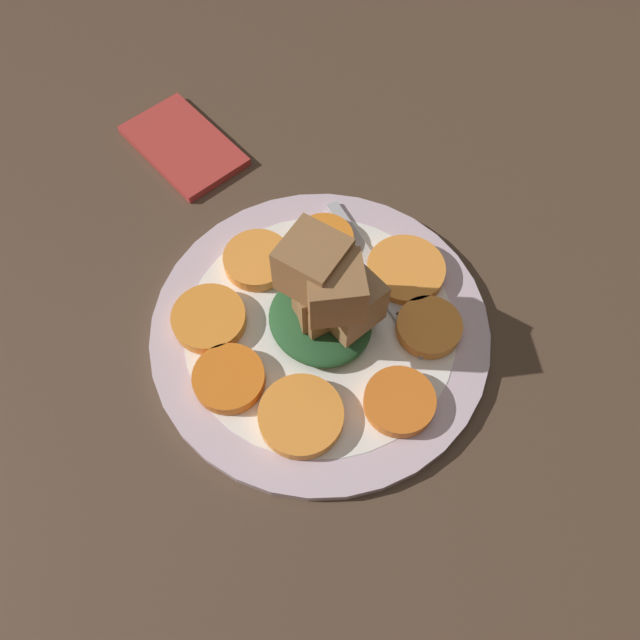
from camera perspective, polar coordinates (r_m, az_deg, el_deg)
The scene contains 13 objects.
table_slab at distance 53.87cm, azimuth -0.00°, elevation -1.57°, with size 120.00×120.00×2.00cm, color #4C3828.
plate at distance 52.52cm, azimuth -0.00°, elevation -0.82°, with size 28.42×28.42×1.05cm.
carrot_slice_0 at distance 52.06cm, azimuth 9.92°, elevation -0.64°, with size 5.40×5.40×1.17cm, color orange.
carrot_slice_1 at distance 54.61cm, azimuth 7.83°, elevation 4.52°, with size 6.79×6.79×1.17cm, color orange.
carrot_slice_2 at distance 55.93cm, azimuth 0.40°, elevation 7.33°, with size 5.20×5.20×1.17cm, color orange.
carrot_slice_3 at distance 54.91cm, azimuth -5.93°, elevation 5.36°, with size 5.91×5.91×1.17cm, color orange.
carrot_slice_4 at distance 52.48cm, azimuth -10.12°, elevation 0.13°, with size 6.17×6.17×1.17cm, color orange.
carrot_slice_5 at distance 49.83cm, azimuth -8.32°, elevation -5.32°, with size 5.73×5.73×1.17cm, color orange.
carrot_slice_6 at distance 48.20cm, azimuth -1.75°, elevation -8.77°, with size 6.59×6.59×1.17cm, color orange.
carrot_slice_7 at distance 48.90cm, azimuth 7.10°, elevation -7.56°, with size 5.58×5.58×1.17cm, color orange.
center_pile at distance 48.22cm, azimuth 0.58°, elevation 2.04°, with size 8.99×8.09×10.53cm.
fork at distance 54.43cm, azimuth 5.63°, elevation 3.90°, with size 17.27×5.77×0.40cm.
napkin at distance 66.43cm, azimuth -12.37°, elevation 15.32°, with size 12.39×7.44×0.80cm.
Camera 1 is at (-18.26, 16.16, 49.03)cm, focal length 35.00 mm.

